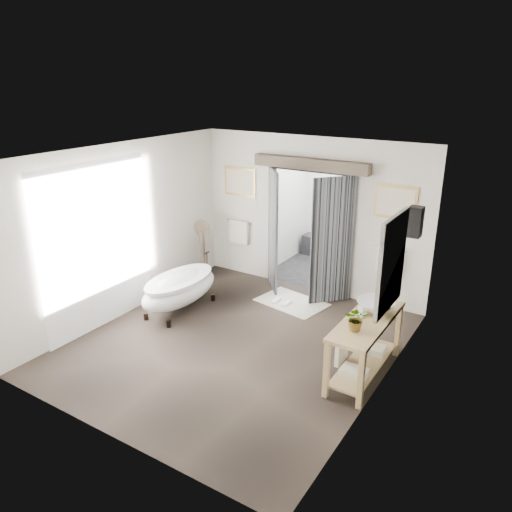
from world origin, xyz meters
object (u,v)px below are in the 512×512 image
(vanity, at_px, (363,342))
(clawfoot_tub, at_px, (180,288))
(basin, at_px, (375,306))
(rug, at_px, (292,302))

(vanity, bearing_deg, clawfoot_tub, 176.28)
(vanity, distance_m, basin, 0.51)
(rug, relative_size, basin, 2.31)
(vanity, relative_size, basin, 3.09)
(clawfoot_tub, distance_m, vanity, 3.43)
(vanity, xyz_separation_m, basin, (0.04, 0.27, 0.43))
(clawfoot_tub, relative_size, basin, 3.31)
(clawfoot_tub, bearing_deg, vanity, -3.72)
(rug, distance_m, basin, 2.49)
(rug, height_order, basin, basin)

